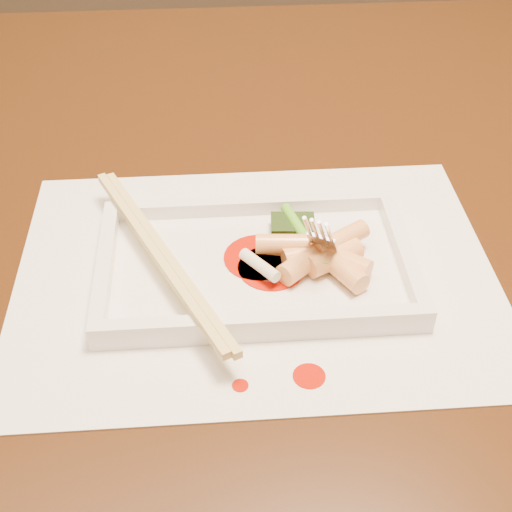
{
  "coord_description": "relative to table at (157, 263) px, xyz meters",
  "views": [
    {
      "loc": [
        0.06,
        -0.58,
        1.15
      ],
      "look_at": [
        0.1,
        -0.14,
        0.77
      ],
      "focal_mm": 50.0,
      "sensor_mm": 36.0,
      "label": 1
    }
  ],
  "objects": [
    {
      "name": "veg_piece",
      "position": [
        0.13,
        -0.1,
        0.12
      ],
      "size": [
        0.04,
        0.03,
        0.01
      ],
      "primitive_type": "cube",
      "rotation": [
        0.0,
        0.0,
        -0.08
      ],
      "color": "black",
      "rests_on": "plate_base"
    },
    {
      "name": "table",
      "position": [
        0.0,
        0.0,
        0.0
      ],
      "size": [
        1.4,
        0.9,
        0.75
      ],
      "color": "black",
      "rests_on": "ground"
    },
    {
      "name": "sauce_blob_1",
      "position": [
        0.1,
        -0.13,
        0.11
      ],
      "size": [
        0.06,
        0.06,
        0.0
      ],
      "primitive_type": "cylinder",
      "color": "#B91505",
      "rests_on": "plate_base"
    },
    {
      "name": "placemat",
      "position": [
        0.1,
        -0.14,
        0.1
      ],
      "size": [
        0.4,
        0.3,
        0.0
      ],
      "primitive_type": "cube",
      "color": "white",
      "rests_on": "table"
    },
    {
      "name": "plate_rim_right",
      "position": [
        0.22,
        -0.14,
        0.12
      ],
      "size": [
        0.01,
        0.14,
        0.01
      ],
      "primitive_type": "cube",
      "color": "white",
      "rests_on": "plate_base"
    },
    {
      "name": "plate_rim_near",
      "position": [
        0.1,
        -0.21,
        0.12
      ],
      "size": [
        0.26,
        0.01,
        0.01
      ],
      "primitive_type": "cube",
      "color": "white",
      "rests_on": "plate_base"
    },
    {
      "name": "rice_cake_1",
      "position": [
        0.13,
        -0.15,
        0.12
      ],
      "size": [
        0.04,
        0.04,
        0.02
      ],
      "primitive_type": "cylinder",
      "rotation": [
        1.57,
        0.0,
        2.27
      ],
      "color": "#FFC677",
      "rests_on": "plate_base"
    },
    {
      "name": "sauce_blob_0",
      "position": [
        0.11,
        -0.14,
        0.11
      ],
      "size": [
        0.06,
        0.06,
        0.0
      ],
      "primitive_type": "cylinder",
      "color": "#B91505",
      "rests_on": "plate_base"
    },
    {
      "name": "rice_cake_2",
      "position": [
        0.17,
        -0.13,
        0.13
      ],
      "size": [
        0.05,
        0.04,
        0.02
      ],
      "primitive_type": "cylinder",
      "rotation": [
        1.57,
        0.0,
        2.14
      ],
      "color": "#FFC677",
      "rests_on": "plate_base"
    },
    {
      "name": "rice_cake_5",
      "position": [
        0.12,
        -0.13,
        0.13
      ],
      "size": [
        0.05,
        0.02,
        0.02
      ],
      "primitive_type": "cylinder",
      "rotation": [
        1.57,
        0.0,
        1.49
      ],
      "color": "#FFC677",
      "rests_on": "plate_base"
    },
    {
      "name": "rice_cake_3",
      "position": [
        0.16,
        -0.14,
        0.12
      ],
      "size": [
        0.05,
        0.04,
        0.02
      ],
      "primitive_type": "cylinder",
      "rotation": [
        1.57,
        0.0,
        2.05
      ],
      "color": "#FFC677",
      "rests_on": "plate_base"
    },
    {
      "name": "sauce_splatter_b",
      "position": [
        0.08,
        -0.26,
        0.1
      ],
      "size": [
        0.01,
        0.01,
        0.0
      ],
      "primitive_type": "cylinder",
      "color": "#B91505",
      "rests_on": "placemat"
    },
    {
      "name": "plate_base",
      "position": [
        0.1,
        -0.14,
        0.11
      ],
      "size": [
        0.26,
        0.16,
        0.01
      ],
      "primitive_type": "cube",
      "color": "white",
      "rests_on": "placemat"
    },
    {
      "name": "sauce_splatter_a",
      "position": [
        0.13,
        -0.25,
        0.1
      ],
      "size": [
        0.02,
        0.02,
        0.0
      ],
      "primitive_type": "cylinder",
      "color": "#B91505",
      "rests_on": "placemat"
    },
    {
      "name": "plate_rim_left",
      "position": [
        -0.03,
        -0.14,
        0.12
      ],
      "size": [
        0.01,
        0.14,
        0.01
      ],
      "primitive_type": "cube",
      "color": "white",
      "rests_on": "plate_base"
    },
    {
      "name": "fork",
      "position": [
        0.17,
        -0.12,
        0.18
      ],
      "size": [
        0.09,
        0.1,
        0.14
      ],
      "primitive_type": null,
      "color": "silver",
      "rests_on": "plate_base"
    },
    {
      "name": "rice_cake_4",
      "position": [
        0.17,
        -0.15,
        0.12
      ],
      "size": [
        0.05,
        0.04,
        0.02
      ],
      "primitive_type": "cylinder",
      "rotation": [
        1.57,
        0.0,
        0.92
      ],
      "color": "#FFC677",
      "rests_on": "plate_base"
    },
    {
      "name": "chopstick_a",
      "position": [
        0.02,
        -0.14,
        0.13
      ],
      "size": [
        0.11,
        0.23,
        0.01
      ],
      "primitive_type": "cube",
      "rotation": [
        0.0,
        0.0,
        0.44
      ],
      "color": "#E2C871",
      "rests_on": "plate_rim_near"
    },
    {
      "name": "plate_rim_far",
      "position": [
        0.1,
        -0.06,
        0.12
      ],
      "size": [
        0.26,
        0.01,
        0.01
      ],
      "primitive_type": "cube",
      "color": "white",
      "rests_on": "plate_base"
    },
    {
      "name": "rice_cake_7",
      "position": [
        0.13,
        -0.13,
        0.12
      ],
      "size": [
        0.05,
        0.03,
        0.02
      ],
      "primitive_type": "cylinder",
      "rotation": [
        1.57,
        0.0,
        1.36
      ],
      "color": "#FFC677",
      "rests_on": "plate_base"
    },
    {
      "name": "chopstick_b",
      "position": [
        0.02,
        -0.14,
        0.13
      ],
      "size": [
        0.11,
        0.23,
        0.01
      ],
      "primitive_type": "cube",
      "rotation": [
        0.0,
        0.0,
        0.44
      ],
      "color": "#E2C871",
      "rests_on": "plate_rim_near"
    },
    {
      "name": "rice_cake_6",
      "position": [
        0.16,
        -0.16,
        0.12
      ],
      "size": [
        0.04,
        0.05,
        0.02
      ],
      "primitive_type": "cylinder",
      "rotation": [
        1.57,
        0.0,
        0.53
      ],
      "color": "#FFC677",
      "rests_on": "plate_base"
    },
    {
      "name": "rice_cake_0",
      "position": [
        0.14,
        -0.14,
        0.12
      ],
      "size": [
        0.05,
        0.03,
        0.02
      ],
      "primitive_type": "cylinder",
      "rotation": [
        1.57,
        0.0,
        1.83
      ],
      "color": "#FFC677",
      "rests_on": "plate_base"
    },
    {
      "name": "scallion_white",
      "position": [
        0.1,
        -0.15,
        0.12
      ],
      "size": [
        0.03,
        0.04,
        0.01
      ],
      "primitive_type": "cylinder",
      "rotation": [
        1.57,
        0.0,
        0.66
      ],
      "color": "#EAEACC",
      "rests_on": "plate_base"
    },
    {
      "name": "scallion_green",
      "position": [
        0.14,
        -0.12,
        0.12
      ],
      "size": [
        0.03,
        0.08,
        0.01
      ],
      "primitive_type": "cylinder",
      "rotation": [
        1.57,
        0.0,
        0.27
      ],
      "color": "#47A51A",
      "rests_on": "plate_base"
    }
  ]
}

